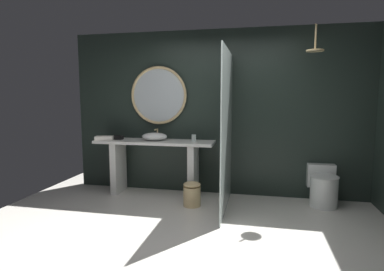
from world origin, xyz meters
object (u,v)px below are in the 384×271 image
(waste_bin, at_px, (192,194))
(tumbler_cup, at_px, (194,138))
(round_wall_mirror, at_px, (158,95))
(rain_shower_head, at_px, (315,48))
(folded_hand_towel, at_px, (104,138))
(toilet, at_px, (323,187))
(vessel_sink, at_px, (154,136))
(tissue_box, at_px, (117,138))

(waste_bin, bearing_deg, tumbler_cup, 98.51)
(round_wall_mirror, distance_m, rain_shower_head, 2.43)
(tumbler_cup, xyz_separation_m, folded_hand_towel, (-1.41, -0.18, -0.02))
(waste_bin, bearing_deg, toilet, 12.88)
(folded_hand_towel, bearing_deg, vessel_sink, 11.57)
(toilet, distance_m, waste_bin, 1.89)
(rain_shower_head, bearing_deg, waste_bin, -173.18)
(rain_shower_head, relative_size, folded_hand_towel, 1.27)
(rain_shower_head, height_order, waste_bin, rain_shower_head)
(round_wall_mirror, relative_size, toilet, 1.65)
(tissue_box, xyz_separation_m, folded_hand_towel, (-0.16, -0.14, 0.00))
(vessel_sink, relative_size, folded_hand_towel, 1.49)
(rain_shower_head, bearing_deg, folded_hand_towel, 178.63)
(tissue_box, bearing_deg, tumbler_cup, 1.99)
(vessel_sink, bearing_deg, waste_bin, -31.41)
(round_wall_mirror, height_order, rain_shower_head, rain_shower_head)
(tissue_box, bearing_deg, round_wall_mirror, 21.16)
(vessel_sink, bearing_deg, tumbler_cup, 1.80)
(tissue_box, bearing_deg, vessel_sink, 2.19)
(tumbler_cup, bearing_deg, round_wall_mirror, 162.36)
(folded_hand_towel, bearing_deg, rain_shower_head, -1.37)
(tumbler_cup, relative_size, tissue_box, 0.61)
(vessel_sink, distance_m, folded_hand_towel, 0.80)
(vessel_sink, distance_m, tumbler_cup, 0.63)
(vessel_sink, relative_size, tissue_box, 2.29)
(folded_hand_towel, bearing_deg, waste_bin, -10.20)
(tumbler_cup, relative_size, waste_bin, 0.30)
(tumbler_cup, height_order, tissue_box, tumbler_cup)
(toilet, height_order, folded_hand_towel, folded_hand_towel)
(waste_bin, bearing_deg, rain_shower_head, 6.82)
(tumbler_cup, distance_m, waste_bin, 0.87)
(waste_bin, bearing_deg, round_wall_mirror, 137.06)
(tissue_box, height_order, waste_bin, tissue_box)
(round_wall_mirror, bearing_deg, waste_bin, -42.94)
(folded_hand_towel, bearing_deg, round_wall_mirror, 25.75)
(tissue_box, bearing_deg, waste_bin, -16.94)
(round_wall_mirror, relative_size, rain_shower_head, 2.71)
(tissue_box, height_order, toilet, tissue_box)
(rain_shower_head, distance_m, toilet, 1.95)
(tissue_box, distance_m, rain_shower_head, 3.21)
(tumbler_cup, bearing_deg, waste_bin, -81.49)
(tumbler_cup, height_order, round_wall_mirror, round_wall_mirror)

